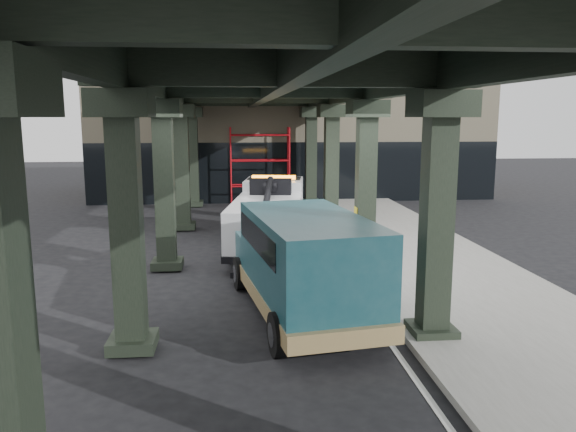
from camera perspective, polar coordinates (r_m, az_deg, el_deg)
ground at (r=15.32m, az=-0.13°, el=-7.08°), size 90.00×90.00×0.00m
sidewalk at (r=18.15m, az=13.57°, el=-4.40°), size 5.00×40.00×0.15m
lane_stripe at (r=17.46m, az=4.82°, el=-4.96°), size 0.12×38.00×0.01m
viaduct at (r=16.64m, az=-2.23°, el=13.30°), size 7.40×32.00×6.40m
building at (r=34.75m, az=-0.01°, el=9.18°), size 22.00×10.00×8.00m
scaffolding at (r=29.36m, az=-2.89°, el=5.31°), size 3.08×0.88×4.00m
tow_truck at (r=19.45m, az=-1.82°, el=0.27°), size 3.14×7.80×2.49m
towed_van at (r=12.61m, az=1.65°, el=-4.72°), size 3.14×6.21×2.41m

